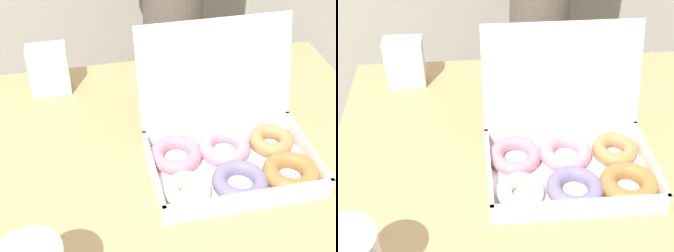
# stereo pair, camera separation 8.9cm
# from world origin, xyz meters

# --- Properties ---
(table) EXTENTS (0.89, 0.77, 0.72)m
(table) POSITION_xyz_m (0.00, 0.00, 0.36)
(table) COLOR tan
(table) RESTS_ON ground_plane
(donut_box) EXTENTS (0.35, 0.31, 0.26)m
(donut_box) POSITION_xyz_m (0.05, -0.07, 0.75)
(donut_box) COLOR white
(donut_box) RESTS_ON table
(napkin_holder) EXTENTS (0.09, 0.05, 0.13)m
(napkin_holder) POSITION_xyz_m (-0.30, 0.28, 0.78)
(napkin_holder) COLOR silver
(napkin_holder) RESTS_ON table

